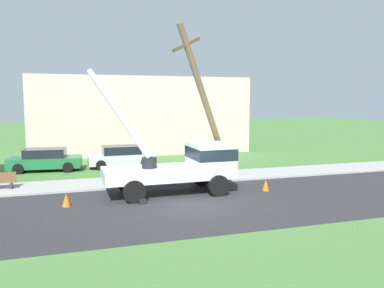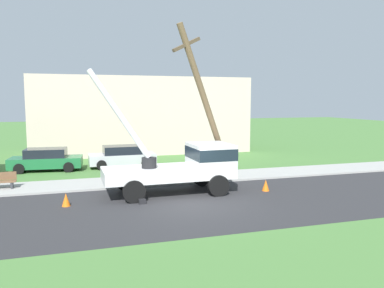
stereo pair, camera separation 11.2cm
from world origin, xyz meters
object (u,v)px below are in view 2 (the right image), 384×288
(utility_truck, at_px, (185,164))
(parked_sedan_green, at_px, (46,160))
(traffic_cone_behind, at_px, (66,200))
(traffic_cone_ahead, at_px, (266,185))
(parked_sedan_silver, at_px, (122,156))
(leaning_utility_pole, at_px, (206,105))

(utility_truck, distance_m, parked_sedan_green, 10.74)
(utility_truck, height_order, traffic_cone_behind, utility_truck)
(traffic_cone_behind, bearing_deg, traffic_cone_ahead, 0.03)
(utility_truck, height_order, traffic_cone_ahead, utility_truck)
(traffic_cone_ahead, xyz_separation_m, parked_sedan_silver, (-5.92, 9.26, 0.43))
(traffic_cone_ahead, relative_size, parked_sedan_silver, 0.13)
(parked_sedan_silver, bearing_deg, traffic_cone_ahead, -57.43)
(parked_sedan_green, height_order, parked_sedan_silver, same)
(leaning_utility_pole, bearing_deg, utility_truck, -137.95)
(leaning_utility_pole, distance_m, traffic_cone_ahead, 5.17)
(traffic_cone_behind, bearing_deg, utility_truck, 9.62)
(leaning_utility_pole, height_order, traffic_cone_behind, leaning_utility_pole)
(utility_truck, relative_size, leaning_utility_pole, 0.81)
(traffic_cone_ahead, bearing_deg, traffic_cone_behind, -179.97)
(parked_sedan_green, bearing_deg, leaning_utility_pole, -39.02)
(utility_truck, xyz_separation_m, parked_sedan_green, (-6.85, 8.24, -0.70))
(parked_sedan_green, bearing_deg, traffic_cone_behind, -81.92)
(utility_truck, relative_size, parked_sedan_green, 1.49)
(traffic_cone_ahead, xyz_separation_m, traffic_cone_behind, (-9.44, -0.00, 0.00))
(parked_sedan_silver, bearing_deg, leaning_utility_pole, -62.53)
(utility_truck, relative_size, traffic_cone_ahead, 12.11)
(utility_truck, bearing_deg, traffic_cone_behind, -170.38)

